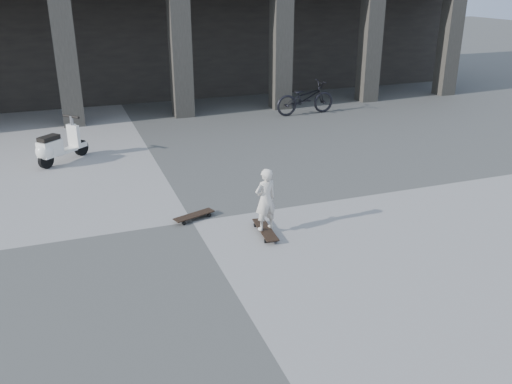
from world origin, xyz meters
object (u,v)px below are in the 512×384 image
object	(u,v)px
bicycle	(305,98)
skateboard_spare	(194,216)
child	(265,200)
longboard	(265,230)
scooter	(54,148)

from	to	relation	value
bicycle	skateboard_spare	bearing A→B (deg)	138.28
child	skateboard_spare	bearing A→B (deg)	-57.83
longboard	scooter	size ratio (longest dim) A/B	0.78
child	longboard	bearing A→B (deg)	122.22
longboard	child	bearing A→B (deg)	49.27
child	bicycle	xyz separation A→B (m)	(4.64, 8.29, -0.13)
longboard	child	world-z (taller)	child
longboard	scooter	bearing A→B (deg)	37.02
scooter	longboard	bearing A→B (deg)	-99.26
scooter	bicycle	bearing A→B (deg)	-23.35
skateboard_spare	bicycle	bearing A→B (deg)	31.84
longboard	skateboard_spare	bearing A→B (deg)	49.22
child	bicycle	distance (m)	9.50
longboard	skateboard_spare	world-z (taller)	skateboard_spare
longboard	scooter	world-z (taller)	scooter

